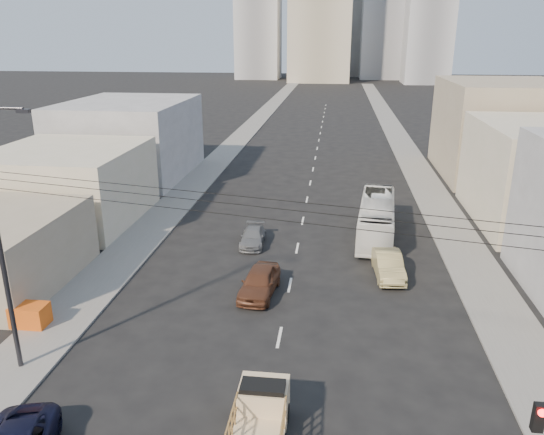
% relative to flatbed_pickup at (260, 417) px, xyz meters
% --- Properties ---
extents(sidewalk_left, '(3.50, 180.00, 0.12)m').
position_rel_flatbed_pickup_xyz_m(sidewalk_left, '(-11.80, 69.30, -1.03)').
color(sidewalk_left, slate).
rests_on(sidewalk_left, ground).
extents(sidewalk_right, '(3.50, 180.00, 0.12)m').
position_rel_flatbed_pickup_xyz_m(sidewalk_right, '(11.70, 69.30, -1.03)').
color(sidewalk_right, slate).
rests_on(sidewalk_right, ground).
extents(lane_dashes, '(0.15, 104.00, 0.01)m').
position_rel_flatbed_pickup_xyz_m(lane_dashes, '(-0.05, 52.30, -1.09)').
color(lane_dashes, silver).
rests_on(lane_dashes, ground).
extents(flatbed_pickup, '(1.95, 4.41, 1.90)m').
position_rel_flatbed_pickup_xyz_m(flatbed_pickup, '(0.00, 0.00, 0.00)').
color(flatbed_pickup, beige).
rests_on(flatbed_pickup, ground).
extents(city_bus, '(3.42, 10.71, 2.93)m').
position_rel_flatbed_pickup_xyz_m(city_bus, '(5.68, 22.45, 0.37)').
color(city_bus, white).
rests_on(city_bus, ground).
extents(sedan_brown, '(2.31, 4.81, 1.58)m').
position_rel_flatbed_pickup_xyz_m(sedan_brown, '(-1.73, 11.89, -0.30)').
color(sedan_brown, '#572F1E').
rests_on(sedan_brown, ground).
extents(sedan_tan, '(1.94, 4.74, 1.53)m').
position_rel_flatbed_pickup_xyz_m(sedan_tan, '(5.99, 15.34, -0.33)').
color(sedan_tan, '#9E915C').
rests_on(sedan_tan, ground).
extents(sedan_grey, '(1.79, 4.10, 1.17)m').
position_rel_flatbed_pickup_xyz_m(sedan_grey, '(-3.33, 19.62, -0.51)').
color(sedan_grey, slate).
rests_on(sedan_grey, ground).
extents(streetlamp_left, '(2.36, 0.25, 12.00)m').
position_rel_flatbed_pickup_xyz_m(streetlamp_left, '(-11.45, 3.30, 5.34)').
color(streetlamp_left, '#2D2D33').
rests_on(streetlamp_left, ground).
extents(overhead_wires, '(23.01, 5.02, 0.72)m').
position_rel_flatbed_pickup_xyz_m(overhead_wires, '(-0.05, 0.80, 7.87)').
color(overhead_wires, black).
rests_on(overhead_wires, ground).
extents(crate_stack, '(1.80, 1.20, 1.14)m').
position_rel_flatbed_pickup_xyz_m(crate_stack, '(-13.05, 6.76, -0.40)').
color(crate_stack, '#D75614').
rests_on(crate_stack, sidewalk_left).
extents(bldg_right_far, '(12.00, 16.00, 10.00)m').
position_rel_flatbed_pickup_xyz_m(bldg_right_far, '(19.95, 43.30, 3.91)').
color(bldg_right_far, gray).
rests_on(bldg_right_far, ground).
extents(bldg_left_mid, '(11.00, 12.00, 6.00)m').
position_rel_flatbed_pickup_xyz_m(bldg_left_mid, '(-19.05, 23.30, 1.91)').
color(bldg_left_mid, beige).
rests_on(bldg_left_mid, ground).
extents(bldg_left_far, '(12.00, 16.00, 8.00)m').
position_rel_flatbed_pickup_xyz_m(bldg_left_far, '(-19.55, 38.30, 2.91)').
color(bldg_left_far, gray).
rests_on(bldg_left_far, ground).
extents(midrise_ne, '(16.00, 16.00, 40.00)m').
position_rel_flatbed_pickup_xyz_m(midrise_ne, '(17.95, 184.30, 18.91)').
color(midrise_ne, gray).
rests_on(midrise_ne, ground).
extents(midrise_nw, '(15.00, 15.00, 34.00)m').
position_rel_flatbed_pickup_xyz_m(midrise_nw, '(-26.05, 179.30, 15.91)').
color(midrise_nw, gray).
rests_on(midrise_nw, ground).
extents(midrise_back, '(18.00, 18.00, 44.00)m').
position_rel_flatbed_pickup_xyz_m(midrise_back, '(5.95, 199.30, 20.91)').
color(midrise_back, gray).
rests_on(midrise_back, ground).
extents(midrise_east, '(14.00, 14.00, 28.00)m').
position_rel_flatbed_pickup_xyz_m(midrise_east, '(29.95, 164.30, 12.91)').
color(midrise_east, gray).
rests_on(midrise_east, ground).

